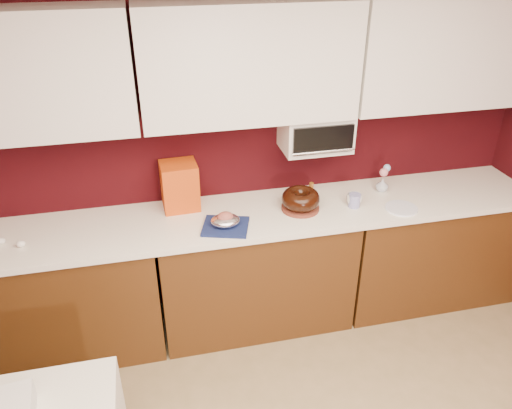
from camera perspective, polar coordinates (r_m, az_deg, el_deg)
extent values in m
cube|color=#32060A|center=(3.42, -1.30, 6.67)|extent=(4.00, 0.02, 2.50)
cube|color=#4B290F|center=(3.58, -21.77, -9.84)|extent=(1.31, 0.58, 0.86)
cube|color=#4B290F|center=(3.56, -0.13, -7.51)|extent=(1.31, 0.58, 0.86)
cube|color=#4B290F|center=(4.02, 18.80, -4.57)|extent=(1.31, 0.58, 0.86)
cube|color=white|center=(3.32, -0.14, -1.26)|extent=(4.00, 0.62, 0.04)
cube|color=white|center=(3.10, -26.35, 13.01)|extent=(1.31, 0.33, 0.70)
cube|color=white|center=(3.08, -0.78, 15.86)|extent=(1.31, 0.33, 0.70)
cube|color=white|center=(3.60, 21.32, 15.93)|extent=(1.31, 0.33, 0.70)
cube|color=white|center=(3.36, 6.80, 8.33)|extent=(0.45, 0.30, 0.25)
cube|color=black|center=(3.22, 7.73, 7.32)|extent=(0.40, 0.02, 0.18)
cylinder|color=silver|center=(3.24, 7.73, 5.99)|extent=(0.42, 0.02, 0.02)
cylinder|color=maroon|center=(3.36, 5.08, -0.37)|extent=(0.27, 0.27, 0.02)
torus|color=black|center=(3.32, 5.13, 0.65)|extent=(0.30, 0.30, 0.10)
cube|color=#152050|center=(3.14, -3.50, -2.52)|extent=(0.34, 0.31, 0.02)
ellipsoid|color=white|center=(3.12, -3.52, -1.83)|extent=(0.18, 0.16, 0.07)
ellipsoid|color=#A5564B|center=(3.11, -3.53, -1.44)|extent=(0.10, 0.09, 0.07)
cube|color=#B0240B|center=(3.34, -8.71, 2.12)|extent=(0.25, 0.22, 0.32)
cylinder|color=black|center=(3.45, 5.41, 0.61)|extent=(0.24, 0.24, 0.03)
imported|color=silver|center=(3.44, 11.17, 0.69)|extent=(0.13, 0.13, 0.10)
cylinder|color=#1B2398|center=(3.42, 11.19, 0.45)|extent=(0.10, 0.10, 0.09)
imported|color=#B1B9C8|center=(3.67, 14.23, 2.25)|extent=(0.08, 0.08, 0.11)
sphere|color=#D97D88|center=(3.63, 14.40, 3.59)|extent=(0.06, 0.06, 0.06)
sphere|color=#95BBEF|center=(3.65, 14.73, 4.07)|extent=(0.05, 0.05, 0.05)
cylinder|color=white|center=(3.49, 16.28, -0.41)|extent=(0.24, 0.24, 0.01)
cylinder|color=#8D5519|center=(3.53, 6.33, 1.79)|extent=(0.04, 0.04, 0.09)
ellipsoid|color=white|center=(3.27, -25.30, -4.09)|extent=(0.06, 0.04, 0.04)
ellipsoid|color=silver|center=(3.35, -27.15, -3.73)|extent=(0.06, 0.04, 0.04)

